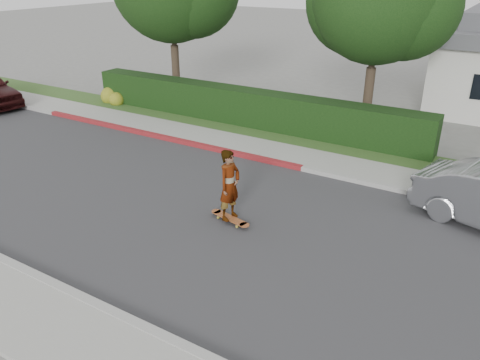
# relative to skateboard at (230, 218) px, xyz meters

# --- Properties ---
(ground) EXTENTS (120.00, 120.00, 0.00)m
(ground) POSITION_rel_skateboard_xyz_m (-0.78, -0.07, -0.11)
(ground) COLOR slate
(ground) RESTS_ON ground
(road) EXTENTS (60.00, 8.00, 0.01)m
(road) POSITION_rel_skateboard_xyz_m (-0.78, -0.07, -0.11)
(road) COLOR #2D2D30
(road) RESTS_ON ground
(curb_near) EXTENTS (60.00, 0.20, 0.15)m
(curb_near) POSITION_rel_skateboard_xyz_m (-0.78, -4.17, -0.04)
(curb_near) COLOR #9E9E99
(curb_near) RESTS_ON ground
(sidewalk_near) EXTENTS (60.00, 1.60, 0.12)m
(sidewalk_near) POSITION_rel_skateboard_xyz_m (-0.78, -5.07, -0.05)
(sidewalk_near) COLOR gray
(sidewalk_near) RESTS_ON ground
(curb_far) EXTENTS (60.00, 0.20, 0.15)m
(curb_far) POSITION_rel_skateboard_xyz_m (-0.78, 4.03, -0.04)
(curb_far) COLOR #9E9E99
(curb_far) RESTS_ON ground
(curb_red_section) EXTENTS (12.00, 0.21, 0.15)m
(curb_red_section) POSITION_rel_skateboard_xyz_m (-5.78, 4.03, -0.03)
(curb_red_section) COLOR maroon
(curb_red_section) RESTS_ON ground
(sidewalk_far) EXTENTS (60.00, 1.60, 0.12)m
(sidewalk_far) POSITION_rel_skateboard_xyz_m (-0.78, 4.93, -0.05)
(sidewalk_far) COLOR gray
(sidewalk_far) RESTS_ON ground
(planting_strip) EXTENTS (60.00, 1.60, 0.10)m
(planting_strip) POSITION_rel_skateboard_xyz_m (-0.78, 6.53, -0.06)
(planting_strip) COLOR #2D4C1E
(planting_strip) RESTS_ON ground
(hedge) EXTENTS (15.00, 1.00, 1.50)m
(hedge) POSITION_rel_skateboard_xyz_m (-3.78, 7.13, 0.64)
(hedge) COLOR black
(hedge) RESTS_ON ground
(flowering_shrub) EXTENTS (1.40, 1.00, 0.90)m
(flowering_shrub) POSITION_rel_skateboard_xyz_m (-10.79, 6.67, 0.22)
(flowering_shrub) COLOR #2D4C19
(flowering_shrub) RESTS_ON ground
(tree_center) EXTENTS (5.66, 4.84, 7.44)m
(tree_center) POSITION_rel_skateboard_xyz_m (0.70, 9.12, 4.79)
(tree_center) COLOR #33261C
(tree_center) RESTS_ON ground
(skateboard) EXTENTS (1.29, 0.52, 0.12)m
(skateboard) POSITION_rel_skateboard_xyz_m (0.00, 0.00, 0.00)
(skateboard) COLOR gold
(skateboard) RESTS_ON ground
(skateboarder) EXTENTS (0.52, 0.72, 1.85)m
(skateboarder) POSITION_rel_skateboard_xyz_m (-0.00, 0.00, 0.94)
(skateboarder) COLOR white
(skateboarder) RESTS_ON skateboard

